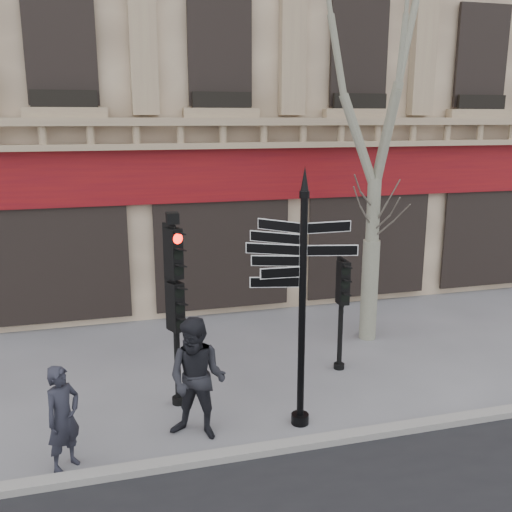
# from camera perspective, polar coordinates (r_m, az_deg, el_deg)

# --- Properties ---
(ground) EXTENTS (80.00, 80.00, 0.00)m
(ground) POSITION_cam_1_polar(r_m,az_deg,el_deg) (10.45, 2.52, -14.53)
(ground) COLOR #5C5B60
(ground) RESTS_ON ground
(kerb) EXTENTS (80.00, 0.25, 0.12)m
(kerb) POSITION_cam_1_polar(r_m,az_deg,el_deg) (9.27, 5.29, -18.10)
(kerb) COLOR gray
(kerb) RESTS_ON ground
(fingerpost) EXTENTS (2.33, 2.33, 4.24)m
(fingerpost) POSITION_cam_1_polar(r_m,az_deg,el_deg) (8.82, 4.74, -0.07)
(fingerpost) COLOR black
(fingerpost) RESTS_ON ground
(traffic_signal_main) EXTENTS (0.46, 0.40, 3.43)m
(traffic_signal_main) POSITION_cam_1_polar(r_m,az_deg,el_deg) (9.72, -8.12, -3.04)
(traffic_signal_main) COLOR black
(traffic_signal_main) RESTS_ON ground
(traffic_signal_secondary) EXTENTS (0.39, 0.29, 2.25)m
(traffic_signal_secondary) POSITION_cam_1_polar(r_m,az_deg,el_deg) (11.31, 8.56, -3.82)
(traffic_signal_secondary) COLOR black
(traffic_signal_secondary) RESTS_ON ground
(plane_tree) EXTENTS (3.35, 3.35, 8.90)m
(plane_tree) POSITION_cam_1_polar(r_m,az_deg,el_deg) (12.66, 12.39, 19.30)
(plane_tree) COLOR gray
(plane_tree) RESTS_ON ground
(pedestrian_a) EXTENTS (0.67, 0.67, 1.57)m
(pedestrian_a) POSITION_cam_1_polar(r_m,az_deg,el_deg) (8.84, -18.74, -15.09)
(pedestrian_a) COLOR #1F202A
(pedestrian_a) RESTS_ON ground
(pedestrian_b) EXTENTS (1.20, 1.12, 1.97)m
(pedestrian_b) POSITION_cam_1_polar(r_m,az_deg,el_deg) (9.10, -5.89, -12.14)
(pedestrian_b) COLOR black
(pedestrian_b) RESTS_ON ground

